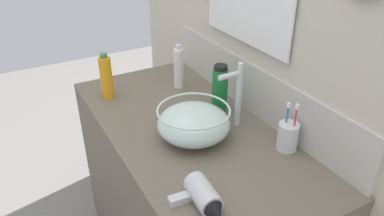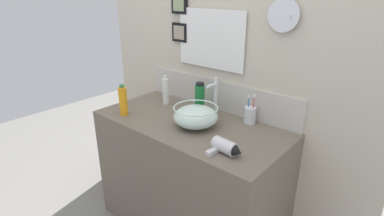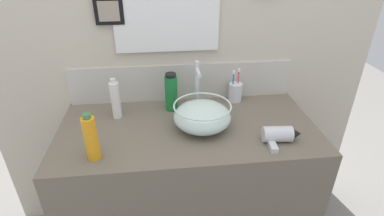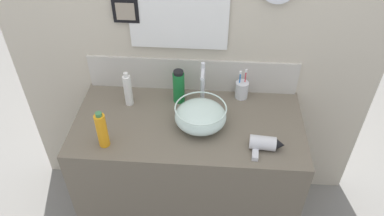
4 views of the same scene
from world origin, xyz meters
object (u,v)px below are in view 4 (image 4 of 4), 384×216
hair_drier (265,144)px  toothbrush_cup (242,90)px  spray_bottle (179,87)px  glass_bowl_sink (201,116)px  soap_dispenser (128,90)px  faucet (203,82)px  shampoo_bottle (102,130)px

hair_drier → toothbrush_cup: size_ratio=0.94×
toothbrush_cup → spray_bottle: bearing=-170.6°
glass_bowl_sink → spray_bottle: spray_bottle is taller
glass_bowl_sink → soap_dispenser: soap_dispenser is taller
toothbrush_cup → spray_bottle: (-0.35, -0.06, 0.05)m
faucet → toothbrush_cup: bearing=17.5°
toothbrush_cup → faucet: bearing=-162.5°
shampoo_bottle → spray_bottle: bearing=48.1°
faucet → shampoo_bottle: bearing=-142.3°
faucet → spray_bottle: faucet is taller
faucet → hair_drier: 0.48m
glass_bowl_sink → shampoo_bottle: size_ratio=1.29×
glass_bowl_sink → toothbrush_cup: (0.22, 0.26, -0.01)m
spray_bottle → soap_dispenser: size_ratio=0.97×
faucet → shampoo_bottle: faucet is taller
faucet → spray_bottle: (-0.13, 0.01, -0.05)m
spray_bottle → faucet: bearing=-5.0°
spray_bottle → soap_dispenser: soap_dispenser is taller
faucet → toothbrush_cup: 0.25m
faucet → spray_bottle: bearing=175.0°
spray_bottle → shampoo_bottle: size_ratio=0.97×
toothbrush_cup → soap_dispenser: size_ratio=0.89×
spray_bottle → toothbrush_cup: bearing=9.4°
spray_bottle → shampoo_bottle: 0.50m
soap_dispenser → hair_drier: bearing=-22.1°
faucet → hair_drier: bearing=-45.8°
shampoo_bottle → hair_drier: bearing=2.0°
glass_bowl_sink → toothbrush_cup: bearing=49.3°
glass_bowl_sink → shampoo_bottle: shampoo_bottle is taller
faucet → glass_bowl_sink: bearing=-90.0°
hair_drier → soap_dispenser: size_ratio=0.84×
hair_drier → toothbrush_cup: toothbrush_cup is taller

